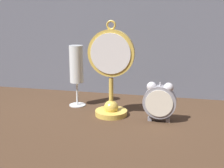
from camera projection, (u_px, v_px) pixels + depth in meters
The scene contains 5 objects.
ground_plane at pixel (106, 122), 0.94m from camera, with size 4.00×4.00×0.00m, color #422D1E.
fabric_backdrop_drape at pixel (127, 24), 1.18m from camera, with size 1.22×0.01×0.55m, color slate.
pocket_watch_on_stand at pixel (112, 76), 0.97m from camera, with size 0.15×0.10×0.30m.
alarm_clock_twin_bell at pixel (160, 100), 0.93m from camera, with size 0.10×0.03×0.12m.
champagne_flute at pixel (76, 68), 1.07m from camera, with size 0.06×0.06×0.21m.
Camera 1 is at (0.22, -0.86, 0.34)m, focal length 50.00 mm.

